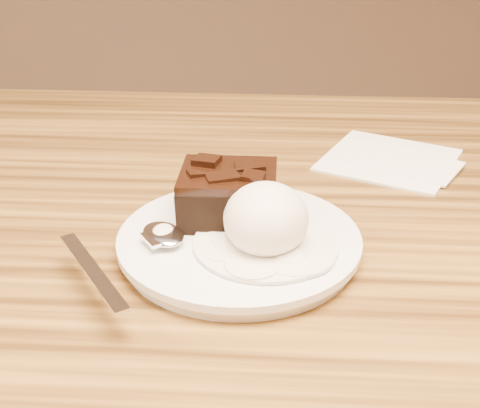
# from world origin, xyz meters

# --- Properties ---
(plate) EXTENTS (0.20, 0.20, 0.02)m
(plate) POSITION_xyz_m (0.02, -0.04, 0.76)
(plate) COLOR silver
(plate) RESTS_ON dining_table
(brownie) EXTENTS (0.08, 0.07, 0.04)m
(brownie) POSITION_xyz_m (0.01, -0.01, 0.79)
(brownie) COLOR black
(brownie) RESTS_ON plate
(ice_cream_scoop) EXTENTS (0.07, 0.07, 0.06)m
(ice_cream_scoop) POSITION_xyz_m (0.04, -0.05, 0.79)
(ice_cream_scoop) COLOR white
(ice_cream_scoop) RESTS_ON plate
(melt_puddle) EXTENTS (0.12, 0.12, 0.00)m
(melt_puddle) POSITION_xyz_m (0.04, -0.05, 0.77)
(melt_puddle) COLOR white
(melt_puddle) RESTS_ON plate
(spoon) EXTENTS (0.13, 0.16, 0.01)m
(spoon) POSITION_xyz_m (-0.04, -0.05, 0.77)
(spoon) COLOR silver
(spoon) RESTS_ON plate
(napkin) EXTENTS (0.18, 0.18, 0.01)m
(napkin) POSITION_xyz_m (0.17, 0.17, 0.75)
(napkin) COLOR white
(napkin) RESTS_ON dining_table
(crumb_a) EXTENTS (0.01, 0.01, 0.00)m
(crumb_a) POSITION_xyz_m (0.06, -0.04, 0.77)
(crumb_a) COLOR black
(crumb_a) RESTS_ON plate
(crumb_b) EXTENTS (0.01, 0.01, 0.00)m
(crumb_b) POSITION_xyz_m (0.05, -0.08, 0.77)
(crumb_b) COLOR black
(crumb_b) RESTS_ON plate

